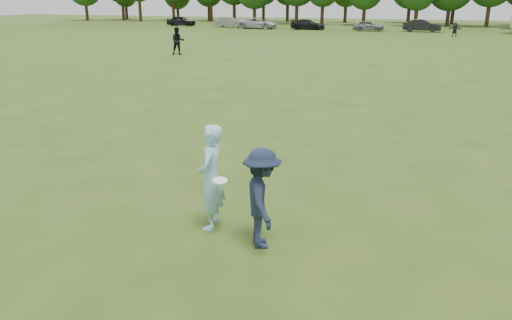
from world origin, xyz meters
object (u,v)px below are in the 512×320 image
Objects in this scene: player_far_d at (455,29)px; car_f at (422,26)px; player_far_a at (178,41)px; car_c at (258,23)px; thrower at (211,177)px; car_b at (230,22)px; car_a at (181,21)px; car_d at (308,25)px; defender at (262,198)px; car_e at (368,26)px.

player_far_d is 0.33× the size of car_f.
player_far_a is at bearing -115.26° from player_far_d.
car_c is 1.18× the size of car_f.
car_b is (-26.23, 60.81, -0.24)m from thrower.
player_far_d is at bearing -105.85° from car_b.
car_a is 0.80× the size of car_c.
player_far_d is 39.58m from car_a.
car_f is (-3.80, 6.96, 0.00)m from player_far_d.
car_f is at bearing -97.09° from car_a.
player_far_a reaches higher than car_a.
car_a is (-38.62, 8.70, -0.02)m from player_far_d.
car_b is 12.16m from car_d.
thrower is at bearing -84.47° from player_far_d.
car_b is at bearing 67.55° from car_c.
player_far_a is 0.43× the size of car_f.
car_a is 13.57m from car_c.
car_f reaches higher than car_c.
car_f reaches higher than car_d.
car_f is (14.54, 0.46, 0.09)m from car_d.
thrower is 0.97× the size of player_far_a.
car_a is 0.95× the size of car_d.
defender is 0.32× the size of car_c.
thrower is 66.22m from car_b.
defender is 61.52m from car_d.
car_d is 14.54m from car_f.
player_far_d reaches higher than car_c.
player_far_d is at bearing 165.11° from thrower.
car_c is at bearing -170.62° from thrower.
car_a reaches higher than car_b.
car_a is 1.10× the size of car_e.
thrower is 0.44× the size of car_a.
car_d is (-18.33, 6.50, -0.09)m from player_far_d.
car_a is at bearing 84.23° from car_d.
player_far_d reaches higher than car_a.
car_e is at bearing 96.69° from car_f.
car_d is (20.28, -2.20, -0.07)m from car_a.
thrower is at bearing 44.34° from defender.
car_c is at bearing 85.19° from car_e.
car_c is 15.01m from car_e.
player_far_a is 36.90m from car_b.
thrower is 62.52m from car_c.
car_d is 1.00× the size of car_f.
car_f is at bearing -93.37° from car_b.
thrower is at bearing -157.63° from car_b.
player_far_a is 0.37× the size of car_c.
car_f is (15.38, 34.04, -0.24)m from player_far_a.
car_f is (6.48, 0.76, 0.09)m from car_e.
player_far_a is at bearing -160.03° from thrower.
thrower is 1.28× the size of player_far_d.
thrower reaches higher than car_c.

